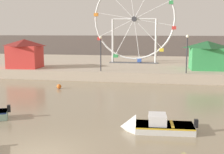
{
  "coord_description": "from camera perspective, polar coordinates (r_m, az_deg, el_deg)",
  "views": [
    {
      "loc": [
        5.42,
        -11.36,
        5.45
      ],
      "look_at": [
        1.49,
        10.34,
        1.95
      ],
      "focal_mm": 46.55,
      "sensor_mm": 36.0,
      "label": 1
    }
  ],
  "objects": [
    {
      "name": "quay_promenade",
      "position": [
        41.87,
        2.75,
        2.25
      ],
      "size": [
        110.0,
        21.67,
        1.05
      ],
      "primitive_type": "cube",
      "color": "tan",
      "rests_on": "ground_plane"
    },
    {
      "name": "distant_town_skyline",
      "position": [
        66.69,
        5.62,
        6.18
      ],
      "size": [
        140.0,
        3.0,
        4.4
      ],
      "primitive_type": "cube",
      "color": "#564C47",
      "rests_on": "ground_plane"
    },
    {
      "name": "motorboat_pale_grey",
      "position": [
        16.33,
        7.52,
        -9.52
      ],
      "size": [
        4.26,
        1.73,
        1.46
      ],
      "rotation": [
        0.0,
        0.0,
        3.22
      ],
      "color": "silver",
      "rests_on": "ground_plane"
    },
    {
      "name": "ferris_wheel_white_frame",
      "position": [
        40.46,
        4.39,
        10.99
      ],
      "size": [
        11.26,
        1.2,
        11.58
      ],
      "color": "silver",
      "rests_on": "quay_promenade"
    },
    {
      "name": "carnival_booth_green_kiosk",
      "position": [
        35.32,
        18.12,
        4.2
      ],
      "size": [
        4.13,
        3.85,
        3.29
      ],
      "rotation": [
        0.0,
        0.0,
        0.03
      ],
      "color": "#33934C",
      "rests_on": "quay_promenade"
    },
    {
      "name": "carnival_booth_red_striped",
      "position": [
        36.64,
        -16.76,
        4.54
      ],
      "size": [
        4.18,
        3.51,
        3.45
      ],
      "rotation": [
        0.0,
        0.0,
        0.05
      ],
      "color": "red",
      "rests_on": "quay_promenade"
    },
    {
      "name": "promenade_lamp_near",
      "position": [
        32.18,
        -2.24,
        5.68
      ],
      "size": [
        0.32,
        0.32,
        3.87
      ],
      "color": "#2D2D33",
      "rests_on": "quay_promenade"
    },
    {
      "name": "promenade_lamp_far",
      "position": [
        31.31,
        14.52,
        5.47
      ],
      "size": [
        0.32,
        0.32,
        4.03
      ],
      "color": "#2D2D33",
      "rests_on": "quay_promenade"
    },
    {
      "name": "mooring_buoy_orange",
      "position": [
        28.19,
        -10.36,
        -1.82
      ],
      "size": [
        0.44,
        0.44,
        0.44
      ],
      "primitive_type": "sphere",
      "color": "orange",
      "rests_on": "ground_plane"
    }
  ]
}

